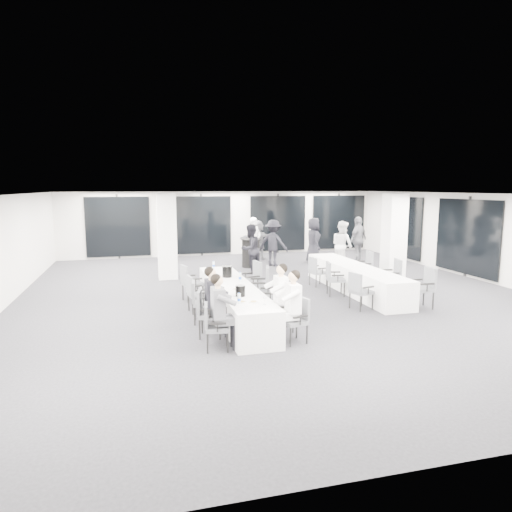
{
  "coord_description": "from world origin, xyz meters",
  "views": [
    {
      "loc": [
        -3.74,
        -11.89,
        3.01
      ],
      "look_at": [
        -0.67,
        -0.2,
        1.17
      ],
      "focal_mm": 32.0,
      "sensor_mm": 36.0,
      "label": 1
    }
  ],
  "objects_px": {
    "banquet_table_side": "(355,278)",
    "cocktail_table": "(251,253)",
    "chair_side_left_near": "(359,289)",
    "chair_main_right_far": "(252,278)",
    "chair_side_left_mid": "(333,276)",
    "chair_main_right_fourth": "(261,284)",
    "chair_side_left_far": "(316,270)",
    "chair_main_right_mid": "(273,294)",
    "chair_side_right_near": "(424,285)",
    "standing_guest_h": "(342,242)",
    "standing_guest_c": "(273,240)",
    "standing_guest_e": "(313,237)",
    "banquet_table_main": "(234,301)",
    "standing_guest_a": "(255,237)",
    "chair_main_right_second": "(285,307)",
    "ice_bucket_far": "(227,272)",
    "chair_side_right_mid": "(392,274)",
    "chair_main_left_second": "(206,310)",
    "standing_guest_g": "(169,238)",
    "standing_guest_b": "(250,246)",
    "standing_guest_d": "(358,237)",
    "standing_guest_f": "(258,237)",
    "chair_main_left_fourth": "(195,291)",
    "chair_main_left_near": "(213,324)",
    "ice_bucket_near": "(240,291)",
    "chair_side_right_far": "(365,265)",
    "chair_main_left_far": "(189,281)",
    "chair_main_left_mid": "(200,299)",
    "chair_main_right_near": "(297,317)"
  },
  "relations": [
    {
      "from": "chair_main_left_near",
      "to": "chair_side_left_mid",
      "type": "xyz_separation_m",
      "value": [
        3.93,
        3.41,
        0.04
      ]
    },
    {
      "from": "chair_main_right_fourth",
      "to": "chair_side_left_far",
      "type": "distance_m",
      "value": 3.02
    },
    {
      "from": "chair_side_right_far",
      "to": "standing_guest_f",
      "type": "xyz_separation_m",
      "value": [
        -2.03,
        5.45,
        0.35
      ]
    },
    {
      "from": "chair_side_right_near",
      "to": "standing_guest_h",
      "type": "xyz_separation_m",
      "value": [
        0.38,
        5.55,
        0.42
      ]
    },
    {
      "from": "chair_main_right_mid",
      "to": "banquet_table_side",
      "type": "bearing_deg",
      "value": -45.41
    },
    {
      "from": "chair_main_left_near",
      "to": "chair_side_right_mid",
      "type": "bearing_deg",
      "value": 128.13
    },
    {
      "from": "chair_main_right_second",
      "to": "ice_bucket_far",
      "type": "xyz_separation_m",
      "value": [
        -0.79,
        2.28,
        0.39
      ]
    },
    {
      "from": "standing_guest_a",
      "to": "standing_guest_b",
      "type": "relative_size",
      "value": 1.05
    },
    {
      "from": "chair_main_right_second",
      "to": "standing_guest_b",
      "type": "bearing_deg",
      "value": -9.96
    },
    {
      "from": "banquet_table_side",
      "to": "banquet_table_main",
      "type": "bearing_deg",
      "value": -157.06
    },
    {
      "from": "chair_main_right_far",
      "to": "chair_side_left_far",
      "type": "relative_size",
      "value": 1.15
    },
    {
      "from": "chair_side_right_mid",
      "to": "standing_guest_h",
      "type": "bearing_deg",
      "value": 5.88
    },
    {
      "from": "chair_main_right_second",
      "to": "standing_guest_d",
      "type": "height_order",
      "value": "standing_guest_d"
    },
    {
      "from": "standing_guest_c",
      "to": "standing_guest_e",
      "type": "bearing_deg",
      "value": -132.87
    },
    {
      "from": "banquet_table_main",
      "to": "standing_guest_g",
      "type": "xyz_separation_m",
      "value": [
        -0.85,
        8.71,
        0.57
      ]
    },
    {
      "from": "standing_guest_e",
      "to": "chair_side_left_far",
      "type": "bearing_deg",
      "value": 163.91
    },
    {
      "from": "banquet_table_side",
      "to": "chair_main_left_fourth",
      "type": "bearing_deg",
      "value": -167.07
    },
    {
      "from": "chair_side_left_mid",
      "to": "chair_side_left_far",
      "type": "height_order",
      "value": "chair_side_left_mid"
    },
    {
      "from": "chair_side_right_mid",
      "to": "chair_main_left_second",
      "type": "bearing_deg",
      "value": 123.75
    },
    {
      "from": "chair_main_right_second",
      "to": "chair_side_left_near",
      "type": "distance_m",
      "value": 2.54
    },
    {
      "from": "chair_side_left_near",
      "to": "standing_guest_h",
      "type": "xyz_separation_m",
      "value": [
        2.04,
        5.31,
        0.48
      ]
    },
    {
      "from": "chair_main_left_far",
      "to": "standing_guest_g",
      "type": "bearing_deg",
      "value": 167.48
    },
    {
      "from": "banquet_table_main",
      "to": "cocktail_table",
      "type": "distance_m",
      "value": 6.66
    },
    {
      "from": "chair_main_left_far",
      "to": "standing_guest_c",
      "type": "height_order",
      "value": "standing_guest_c"
    },
    {
      "from": "chair_main_right_near",
      "to": "chair_side_left_far",
      "type": "xyz_separation_m",
      "value": [
        2.28,
        4.65,
        0.0
      ]
    },
    {
      "from": "chair_main_left_second",
      "to": "standing_guest_c",
      "type": "xyz_separation_m",
      "value": [
        3.73,
        7.68,
        0.46
      ]
    },
    {
      "from": "chair_main_right_second",
      "to": "chair_main_right_fourth",
      "type": "xyz_separation_m",
      "value": [
        0.01,
        1.92,
        0.09
      ]
    },
    {
      "from": "banquet_table_side",
      "to": "ice_bucket_near",
      "type": "bearing_deg",
      "value": -145.29
    },
    {
      "from": "chair_main_right_mid",
      "to": "chair_side_right_near",
      "type": "height_order",
      "value": "chair_side_right_near"
    },
    {
      "from": "standing_guest_f",
      "to": "standing_guest_h",
      "type": "height_order",
      "value": "standing_guest_h"
    },
    {
      "from": "banquet_table_main",
      "to": "chair_side_left_far",
      "type": "height_order",
      "value": "chair_side_left_far"
    },
    {
      "from": "chair_main_left_mid",
      "to": "chair_side_right_far",
      "type": "relative_size",
      "value": 0.94
    },
    {
      "from": "standing_guest_a",
      "to": "standing_guest_h",
      "type": "xyz_separation_m",
      "value": [
        2.7,
        -2.39,
        -0.01
      ]
    },
    {
      "from": "chair_main_right_far",
      "to": "chair_side_left_mid",
      "type": "xyz_separation_m",
      "value": [
        2.27,
        -0.19,
        -0.04
      ]
    },
    {
      "from": "chair_main_left_fourth",
      "to": "chair_side_right_near",
      "type": "bearing_deg",
      "value": 71.75
    },
    {
      "from": "chair_main_right_mid",
      "to": "standing_guest_g",
      "type": "relative_size",
      "value": 0.53
    },
    {
      "from": "chair_side_left_far",
      "to": "standing_guest_g",
      "type": "xyz_separation_m",
      "value": [
        -3.95,
        6.13,
        0.43
      ]
    },
    {
      "from": "standing_guest_c",
      "to": "standing_guest_h",
      "type": "relative_size",
      "value": 0.99
    },
    {
      "from": "chair_main_left_far",
      "to": "chair_main_right_fourth",
      "type": "relative_size",
      "value": 0.93
    },
    {
      "from": "banquet_table_side",
      "to": "cocktail_table",
      "type": "xyz_separation_m",
      "value": [
        -1.93,
        4.69,
        0.16
      ]
    },
    {
      "from": "chair_main_right_fourth",
      "to": "chair_side_left_near",
      "type": "xyz_separation_m",
      "value": [
        2.27,
        -0.8,
        -0.07
      ]
    },
    {
      "from": "cocktail_table",
      "to": "standing_guest_b",
      "type": "bearing_deg",
      "value": -104.92
    },
    {
      "from": "chair_side_right_far",
      "to": "standing_guest_f",
      "type": "relative_size",
      "value": 0.54
    },
    {
      "from": "standing_guest_h",
      "to": "ice_bucket_near",
      "type": "bearing_deg",
      "value": 125.64
    },
    {
      "from": "chair_side_left_mid",
      "to": "standing_guest_a",
      "type": "xyz_separation_m",
      "value": [
        -0.66,
        6.16,
        0.48
      ]
    },
    {
      "from": "chair_main_left_mid",
      "to": "standing_guest_c",
      "type": "relative_size",
      "value": 0.47
    },
    {
      "from": "chair_side_left_near",
      "to": "cocktail_table",
      "type": "bearing_deg",
      "value": 175.16
    },
    {
      "from": "chair_side_right_mid",
      "to": "standing_guest_c",
      "type": "distance_m",
      "value": 5.69
    },
    {
      "from": "standing_guest_d",
      "to": "standing_guest_h",
      "type": "bearing_deg",
      "value": 11.6
    },
    {
      "from": "chair_main_right_second",
      "to": "ice_bucket_far",
      "type": "height_order",
      "value": "ice_bucket_far"
    }
  ]
}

